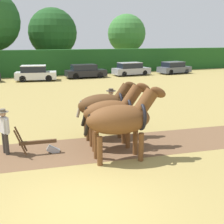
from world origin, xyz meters
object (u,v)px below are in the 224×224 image
Objects in this scene: tree_right at (53,33)px; draft_horse_lead_right at (113,112)px; parked_car_right at (85,71)px; parked_car_center_right at (35,73)px; farmer_at_plow at (4,128)px; tree_far_right at (127,34)px; parked_car_far_right at (131,69)px; parked_car_end_right at (174,68)px; draft_horse_trail_left at (105,105)px; draft_horse_lead_left at (122,119)px; plow at (42,145)px; farmer_beside_team at (111,104)px.

draft_horse_lead_right is (-3.45, -29.62, -3.57)m from tree_right.
parked_car_center_right is at bearing -175.82° from parked_car_right.
farmer_at_plow is at bearing 175.08° from draft_horse_lead_right.
parked_car_far_right is (-3.63, -9.09, -4.20)m from tree_far_right.
draft_horse_trail_left is at bearing -138.43° from parked_car_end_right.
draft_horse_lead_right is (-14.17, -29.32, -3.53)m from tree_far_right.
parked_car_center_right is at bearing -146.64° from tree_far_right.
tree_right is at bearing 124.59° from parked_car_far_right.
tree_right is at bearing 79.75° from parked_car_center_right.
tree_right is 10.73m from tree_far_right.
parked_car_far_right is at bearing 69.77° from draft_horse_lead_right.
parked_car_center_right is at bearing 97.81° from draft_horse_lead_left.
draft_horse_trail_left reaches higher than plow.
draft_horse_lead_left is 23.95m from parked_car_far_right.
parked_car_right is (5.33, 0.34, -0.04)m from parked_car_center_right.
draft_horse_lead_left is at bearing -49.13° from farmer_at_plow.
farmer_beside_team is 0.42× the size of parked_car_end_right.
parked_car_center_right is (-1.25, 17.31, -0.34)m from farmer_beside_team.
draft_horse_lead_right is at bearing 0.00° from plow.
draft_horse_lead_right is 0.64× the size of parked_car_end_right.
parked_car_center_right is (3.47, 18.94, -0.22)m from farmer_at_plow.
farmer_beside_team is at bearing -75.09° from parked_car_center_right.
tree_right is 16.63m from parked_car_end_right.
plow is at bearing -101.70° from tree_right.
draft_horse_trail_left is 1.71× the size of plow.
parked_car_end_right is (12.80, -9.73, -4.26)m from tree_right.
parked_car_far_right is (10.70, 21.41, -0.72)m from draft_horse_lead_left.
draft_horse_lead_left is at bearing -127.22° from farmer_beside_team.
parked_car_center_right is 16.58m from parked_car_end_right.
draft_horse_lead_left is 2.39m from draft_horse_trail_left.
farmer_beside_team is at bearing -1.29° from farmer_at_plow.
plow is at bearing -42.65° from farmer_at_plow.
parked_car_right is 5.56m from parked_car_far_right.
draft_horse_trail_left is at bearing -103.89° from parked_car_right.
tree_right is 11.37m from parked_car_center_right.
tree_right is at bearing 178.41° from tree_far_right.
draft_horse_lead_left is 0.66× the size of parked_car_right.
parked_car_right is at bearing 14.46° from parked_car_center_right.
parked_car_far_right is at bearing 168.83° from parked_car_end_right.
parked_car_far_right is at bearing -111.74° from tree_far_right.
farmer_at_plow is 21.20m from parked_car_right.
tree_right reaches higher than parked_car_right.
draft_horse_lead_left reaches higher than farmer_beside_team.
parked_car_center_right is (-0.18, 20.95, -0.69)m from draft_horse_lead_left.
draft_horse_lead_left reaches higher than farmer_at_plow.
farmer_beside_team reaches higher than parked_car_center_right.
parked_car_end_right is (16.40, 21.07, -0.74)m from draft_horse_lead_left.
draft_horse_lead_right is (0.16, 1.18, -0.05)m from draft_horse_lead_left.
parked_car_end_right is at bearing 23.22° from farmer_at_plow.
tree_far_right is at bearing -1.59° from tree_right.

